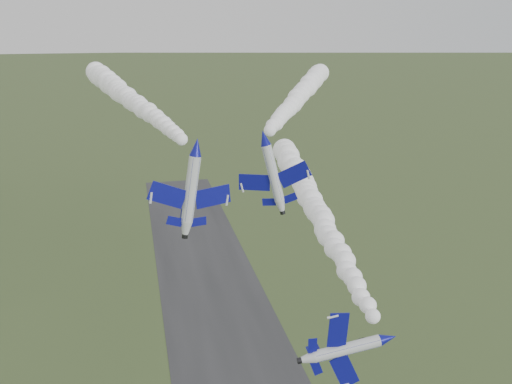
% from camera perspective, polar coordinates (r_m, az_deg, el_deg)
% --- Properties ---
extents(runway, '(24.00, 260.00, 0.04)m').
position_cam_1_polar(runway, '(106.75, -1.66, -18.13)').
color(runway, '#2B2B2D').
rests_on(runway, ground).
extents(jet_lead, '(3.48, 11.29, 9.17)m').
position_cam_1_polar(jet_lead, '(65.84, 13.12, -14.09)').
color(jet_lead, silver).
extents(smoke_trail_jet_lead, '(9.42, 67.48, 5.08)m').
position_cam_1_polar(smoke_trail_jet_lead, '(96.21, 6.00, -1.68)').
color(smoke_trail_jet_lead, white).
extents(jet_pair_left, '(11.87, 14.11, 3.84)m').
position_cam_1_polar(jet_pair_left, '(77.06, -5.95, 4.49)').
color(jet_pair_left, silver).
extents(smoke_trail_jet_pair_left, '(18.34, 62.56, 4.59)m').
position_cam_1_polar(smoke_trail_jet_pair_left, '(110.26, -12.55, 9.13)').
color(smoke_trail_jet_pair_left, white).
extents(jet_pair_right, '(9.94, 11.76, 3.65)m').
position_cam_1_polar(jet_pair_right, '(77.42, 0.81, 5.45)').
color(jet_pair_right, silver).
extents(smoke_trail_jet_pair_right, '(30.95, 68.34, 4.60)m').
position_cam_1_polar(smoke_trail_jet_pair_right, '(115.31, 4.56, 9.80)').
color(smoke_trail_jet_pair_right, white).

